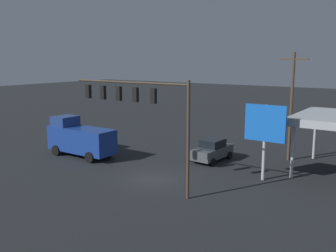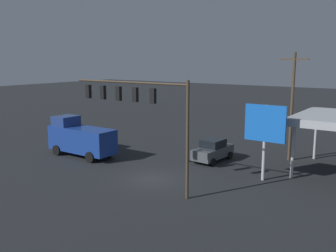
% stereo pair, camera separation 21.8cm
% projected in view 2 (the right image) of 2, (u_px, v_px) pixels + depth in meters
% --- Properties ---
extents(ground_plane, '(200.00, 200.00, 0.00)m').
position_uv_depth(ground_plane, '(153.00, 179.00, 28.06)').
color(ground_plane, black).
extents(traffic_signal_assembly, '(9.76, 0.43, 7.60)m').
position_uv_depth(traffic_signal_assembly, '(137.00, 103.00, 25.36)').
color(traffic_signal_assembly, '#473828').
rests_on(traffic_signal_assembly, ground).
extents(utility_pole, '(2.40, 0.26, 9.44)m').
position_uv_depth(utility_pole, '(292.00, 104.00, 32.29)').
color(utility_pole, '#473828').
rests_on(utility_pole, ground).
extents(price_sign, '(3.03, 0.27, 5.61)m').
position_uv_depth(price_sign, '(265.00, 126.00, 27.09)').
color(price_sign, '#B7B7BC').
rests_on(price_sign, ground).
extents(sedan_waiting, '(2.26, 4.50, 1.93)m').
position_uv_depth(sedan_waiting, '(213.00, 150.00, 32.92)').
color(sedan_waiting, '#474C51').
rests_on(sedan_waiting, ground).
extents(delivery_truck, '(6.81, 2.59, 3.58)m').
position_uv_depth(delivery_truck, '(81.00, 138.00, 34.42)').
color(delivery_truck, navy).
rests_on(delivery_truck, ground).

